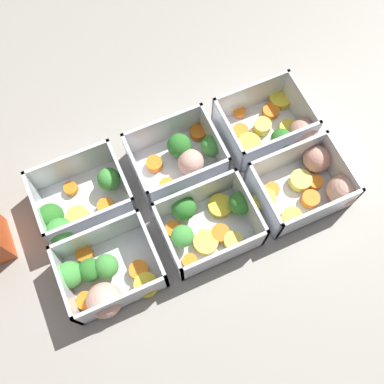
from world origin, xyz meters
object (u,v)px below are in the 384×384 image
Objects in this scene: container_near_center at (207,223)px; container_far_center at (182,156)px; container_far_right at (275,128)px; container_near_left at (104,278)px; container_far_left at (78,203)px; container_near_right at (312,184)px.

container_far_center is at bearing 84.99° from container_near_center.
container_far_right is at bearing 31.46° from container_near_center.
container_far_center is (0.18, 0.13, -0.00)m from container_near_left.
container_near_center is at bearing -95.01° from container_far_center.
container_far_left is at bearing 179.30° from container_far_right.
container_near_left is 0.35m from container_far_right.
container_near_center is 1.01× the size of container_far_center.
container_near_center is at bearing -148.54° from container_far_right.
container_near_right is 0.36m from container_far_left.
container_near_center is 1.01× the size of container_far_left.
container_near_left and container_far_left have the same top height.
container_near_center is 0.12m from container_far_center.
container_near_left and container_near_center have the same top height.
container_far_center is 0.94× the size of container_far_right.
container_far_left is at bearing -177.11° from container_far_center.
container_near_right is at bearing 0.93° from container_near_left.
container_far_center is at bearing 142.89° from container_near_right.
container_far_right is (0.17, 0.10, -0.00)m from container_near_center.
container_near_right is at bearing -2.73° from container_near_center.
container_far_center is (0.01, 0.12, 0.00)m from container_near_center.
container_far_center is at bearing 175.35° from container_far_right.
container_near_left and container_near_right have the same top height.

